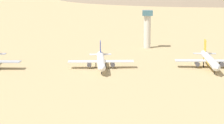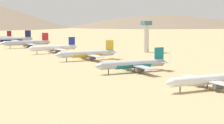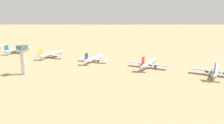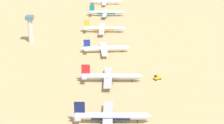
# 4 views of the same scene
# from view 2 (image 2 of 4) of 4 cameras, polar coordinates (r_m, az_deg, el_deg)

# --- Properties ---
(ground_plane) EXTENTS (2169.12, 2169.12, 0.00)m
(ground_plane) POSITION_cam_2_polar(r_m,az_deg,el_deg) (311.30, -8.97, 1.34)
(ground_plane) COLOR tan
(parked_jet_1) EXTENTS (50.69, 41.12, 14.63)m
(parked_jet_1) POSITION_cam_2_polar(r_m,az_deg,el_deg) (427.30, -15.04, 3.32)
(parked_jet_1) COLOR #B2B7C1
(parked_jet_1) RESTS_ON ground
(parked_jet_2) EXTENTS (49.03, 39.76, 14.15)m
(parked_jet_2) POSITION_cam_2_polar(r_m,az_deg,el_deg) (368.79, -12.74, 2.85)
(parked_jet_2) COLOR #B2B7C1
(parked_jet_2) RESTS_ON ground
(parked_jet_3) EXTENTS (44.37, 36.18, 12.80)m
(parked_jet_3) POSITION_cam_2_polar(r_m,az_deg,el_deg) (310.43, -8.79, 2.12)
(parked_jet_3) COLOR white
(parked_jet_3) RESTS_ON ground
(parked_jet_4) EXTENTS (45.97, 37.26, 13.28)m
(parked_jet_4) POSITION_cam_2_polar(r_m,az_deg,el_deg) (257.05, -3.73, 1.24)
(parked_jet_4) COLOR silver
(parked_jet_4) RESTS_ON ground
(parked_jet_5) EXTENTS (44.30, 35.87, 12.81)m
(parked_jet_5) POSITION_cam_2_polar(r_m,az_deg,el_deg) (201.28, 3.25, -0.36)
(parked_jet_5) COLOR #B2B7C1
(parked_jet_5) RESTS_ON ground
(parked_jet_6) EXTENTS (41.16, 33.33, 11.90)m
(parked_jet_6) POSITION_cam_2_polar(r_m,az_deg,el_deg) (158.56, 14.31, -2.64)
(parked_jet_6) COLOR white
(parked_jet_6) RESTS_ON ground
(control_tower) EXTENTS (7.20, 7.20, 26.30)m
(control_tower) POSITION_cam_2_polar(r_m,az_deg,el_deg) (316.28, 5.21, 4.17)
(control_tower) COLOR beige
(control_tower) RESTS_ON ground
(desert_hill_1) EXTENTS (752.62, 752.62, 119.05)m
(desert_hill_1) POSITION_cam_2_polar(r_m,az_deg,el_deg) (1284.41, 6.13, 8.17)
(desert_hill_1) COLOR #7A6854
(desert_hill_1) RESTS_ON ground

